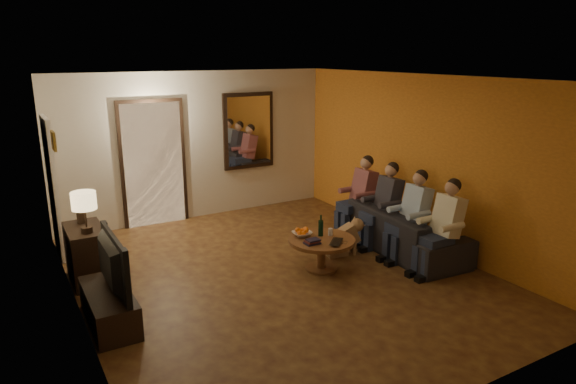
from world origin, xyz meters
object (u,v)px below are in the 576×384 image
tv (105,264)px  bowl (302,234)px  person_d (360,198)px  laptop (340,243)px  coffee_table (321,254)px  tv_stand (109,307)px  table_lamp (85,212)px  dresser (87,254)px  sofa (402,229)px  person_b (412,218)px  person_a (444,230)px  dog (343,237)px  wine_bottle (321,225)px  person_c (385,208)px

tv → bowl: bearing=-84.4°
person_d → laptop: person_d is taller
person_d → coffee_table: 1.68m
tv_stand → bowl: bowl is taller
tv_stand → tv: bearing=0.0°
table_lamp → coffee_table: size_ratio=0.59×
dresser → sofa: dresser is taller
table_lamp → person_d: table_lamp is taller
sofa → person_b: person_b is taller
tv → person_d: bearing=-77.4°
dresser → person_a: 4.72m
sofa → dog: sofa is taller
tv_stand → wine_bottle: 2.92m
table_lamp → person_c: bearing=-9.8°
bowl → dog: bearing=4.1°
tv_stand → laptop: (2.94, -0.24, 0.27)m
coffee_table → tv: bearing=-179.2°
dresser → person_d: person_d is taller
person_a → bowl: person_a is taller
tv_stand → coffee_table: (2.84, 0.04, 0.03)m
person_a → tv: bearing=168.4°
dog → wine_bottle: size_ratio=1.81×
dresser → wine_bottle: (2.89, -1.15, 0.24)m
person_a → coffee_table: size_ratio=1.31×
table_lamp → person_d: bearing=-1.7°
person_a → dog: (-0.79, 1.17, -0.32)m
laptop → wine_bottle: bearing=54.4°
sofa → person_a: (-0.10, -0.90, 0.28)m
dog → wine_bottle: bearing=-151.5°
tv → person_d: size_ratio=0.93×
dresser → coffee_table: size_ratio=0.89×
person_b → coffee_table: (-1.36, 0.30, -0.38)m
table_lamp → dog: bearing=-12.5°
dresser → person_d: (4.20, -0.34, 0.24)m
dresser → tv: tv is taller
person_c → dog: person_c is taller
sofa → bowl: bearing=87.0°
laptop → bowl: bearing=76.1°
person_c → tv_stand: bearing=-175.4°
person_d → person_c: bearing=-90.0°
person_b → bowl: person_b is taller
person_c → wine_bottle: size_ratio=3.87×
person_a → person_c: same height
sofa → bowl: size_ratio=8.57×
coffee_table → dresser: bearing=156.3°
person_a → person_c: size_ratio=1.00×
coffee_table → laptop: bearing=-70.3°
wine_bottle → tv: bearing=-177.2°
laptop → person_b: bearing=-44.0°
person_b → table_lamp: bearing=162.5°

